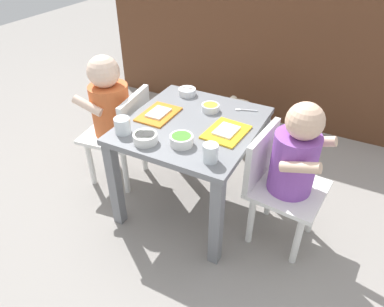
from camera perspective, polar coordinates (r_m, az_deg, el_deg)
The scene contains 15 objects.
ground_plane at distance 1.75m, azimuth 0.00°, elevation -7.89°, with size 7.00×7.00×0.00m, color gray.
kitchen_cabinet_back at distance 2.43m, azimuth 12.92°, elevation 17.91°, with size 2.22×0.31×1.01m, color #56331E.
dining_table at distance 1.52m, azimuth 0.00°, elevation 2.41°, with size 0.54×0.58×0.45m.
seated_child_left at distance 1.72m, azimuth -12.83°, elevation 7.26°, with size 0.31×0.31×0.67m.
seated_child_right at distance 1.39m, azimuth 15.80°, elevation -1.17°, with size 0.31×0.31×0.66m.
dog at distance 2.05m, azimuth 8.91°, elevation 5.50°, with size 0.39×0.38×0.30m.
food_tray_left at distance 1.54m, azimuth -5.45°, elevation 6.43°, with size 0.13×0.19×0.02m.
food_tray_right at distance 1.41m, azimuth 5.58°, elevation 3.54°, with size 0.16×0.20×0.02m.
water_cup_left at distance 1.43m, azimuth -11.20°, elevation 4.33°, with size 0.06×0.06×0.07m.
water_cup_right at distance 1.24m, azimuth 3.00°, elevation -0.04°, with size 0.06×0.06×0.07m.
cereal_bowl_left_side at distance 1.33m, azimuth -1.73°, elevation 2.24°, with size 0.09×0.09×0.04m.
veggie_bowl_far at distance 1.71m, azimuth -0.80°, elevation 10.04°, with size 0.08×0.08×0.03m.
veggie_bowl_near at distance 1.57m, azimuth 3.01°, elevation 7.48°, with size 0.08×0.08×0.03m.
cereal_bowl_right_side at distance 1.36m, azimuth -7.61°, elevation 2.55°, with size 0.09×0.09×0.04m.
spoon_by_left_tray at distance 1.59m, azimuth 8.42°, elevation 7.02°, with size 0.10×0.04×0.01m.
Camera 1 is at (0.59, -1.13, 1.20)m, focal length 32.88 mm.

